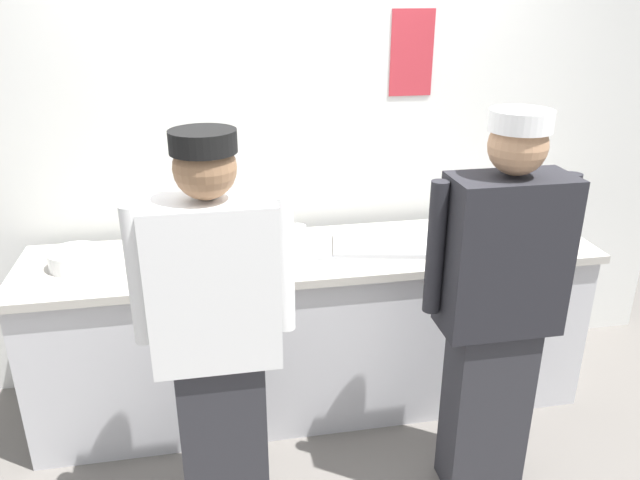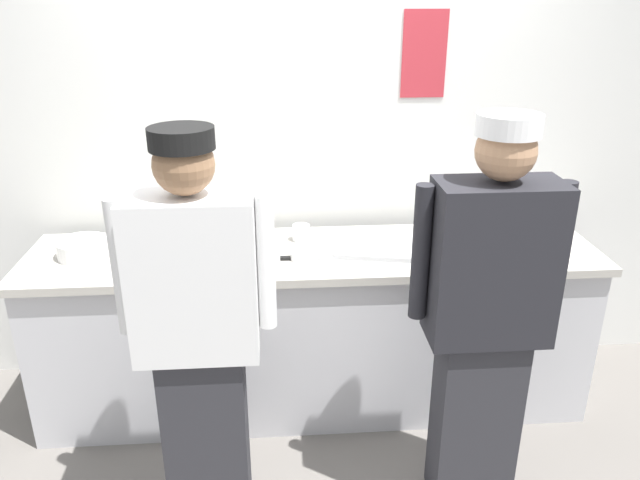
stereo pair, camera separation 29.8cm
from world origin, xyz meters
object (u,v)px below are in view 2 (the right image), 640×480
(plate_stack_rear, at_px, (83,248))
(ramekin_green_sauce, at_px, (300,256))
(ramekin_yellow_sauce, at_px, (269,259))
(mixing_bowl_steel, at_px, (510,239))
(chef_near_left, at_px, (198,329))
(squeeze_bottle_primary, at_px, (197,242))
(chef_center, at_px, (487,314))
(chefs_knife, at_px, (304,258))
(plate_stack_front, at_px, (212,240))
(squeeze_bottle_secondary, at_px, (232,252))
(ramekin_orange_sauce, at_px, (174,241))
(squeeze_bottle_spare, at_px, (161,244))
(sheet_tray, at_px, (388,248))
(deli_cup, at_px, (301,233))

(plate_stack_rear, height_order, ramekin_green_sauce, plate_stack_rear)
(ramekin_yellow_sauce, bearing_deg, mixing_bowl_steel, 3.77)
(chef_near_left, bearing_deg, squeeze_bottle_primary, 95.78)
(chef_center, height_order, chefs_knife, chef_center)
(chef_near_left, relative_size, plate_stack_front, 7.87)
(plate_stack_rear, relative_size, squeeze_bottle_secondary, 1.34)
(ramekin_orange_sauce, xyz_separation_m, ramekin_yellow_sauce, (0.48, -0.26, 0.00))
(chef_center, distance_m, squeeze_bottle_primary, 1.37)
(squeeze_bottle_spare, bearing_deg, squeeze_bottle_primary, 4.76)
(plate_stack_front, distance_m, chefs_knife, 0.49)
(plate_stack_rear, relative_size, sheet_tray, 0.46)
(chef_near_left, relative_size, chef_center, 0.98)
(chef_near_left, height_order, ramekin_orange_sauce, chef_near_left)
(squeeze_bottle_primary, bearing_deg, plate_stack_front, 70.60)
(chef_center, xyz_separation_m, deli_cup, (-0.69, 0.86, 0.02))
(chef_near_left, height_order, ramekin_yellow_sauce, chef_near_left)
(plate_stack_front, height_order, plate_stack_rear, plate_stack_rear)
(squeeze_bottle_secondary, height_order, chefs_knife, squeeze_bottle_secondary)
(sheet_tray, xyz_separation_m, squeeze_bottle_spare, (-1.10, -0.06, 0.08))
(ramekin_green_sauce, bearing_deg, mixing_bowl_steel, 1.99)
(plate_stack_rear, xyz_separation_m, ramekin_green_sauce, (1.05, -0.12, -0.02))
(squeeze_bottle_spare, relative_size, deli_cup, 2.08)
(squeeze_bottle_spare, bearing_deg, deli_cup, 17.86)
(plate_stack_rear, distance_m, sheet_tray, 1.49)
(chefs_knife, bearing_deg, ramekin_green_sauce, -176.29)
(squeeze_bottle_secondary, bearing_deg, plate_stack_front, 113.01)
(squeeze_bottle_spare, height_order, deli_cup, squeeze_bottle_spare)
(chefs_knife, bearing_deg, ramekin_yellow_sauce, -165.48)
(sheet_tray, relative_size, ramekin_orange_sauce, 4.87)
(ramekin_yellow_sauce, bearing_deg, squeeze_bottle_primary, 166.33)
(squeeze_bottle_spare, bearing_deg, ramekin_yellow_sauce, -7.62)
(squeeze_bottle_primary, bearing_deg, deli_cup, 21.93)
(chef_near_left, bearing_deg, plate_stack_rear, 130.24)
(plate_stack_front, xyz_separation_m, chefs_knife, (0.45, -0.19, -0.03))
(squeeze_bottle_spare, xyz_separation_m, chefs_knife, (0.67, -0.02, -0.08))
(plate_stack_front, xyz_separation_m, mixing_bowl_steel, (1.48, -0.15, 0.02))
(plate_stack_front, bearing_deg, sheet_tray, -7.05)
(chef_near_left, distance_m, plate_stack_rear, 0.98)
(sheet_tray, relative_size, squeeze_bottle_primary, 2.77)
(chef_center, distance_m, ramekin_yellow_sauce, 1.04)
(mixing_bowl_steel, bearing_deg, sheet_tray, 175.68)
(sheet_tray, xyz_separation_m, squeeze_bottle_primary, (-0.93, -0.04, 0.08))
(chef_center, height_order, ramekin_green_sauce, chef_center)
(chef_center, distance_m, ramekin_orange_sauce, 1.58)
(squeeze_bottle_spare, bearing_deg, ramekin_green_sauce, -2.20)
(chef_center, xyz_separation_m, ramekin_yellow_sauce, (-0.86, 0.58, 0.01))
(plate_stack_front, xyz_separation_m, sheet_tray, (0.88, -0.11, -0.02))
(plate_stack_front, height_order, ramekin_orange_sauce, plate_stack_front)
(sheet_tray, relative_size, squeeze_bottle_secondary, 2.92)
(deli_cup, bearing_deg, squeeze_bottle_primary, -158.07)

